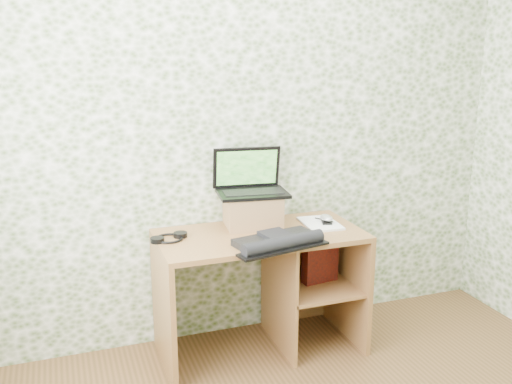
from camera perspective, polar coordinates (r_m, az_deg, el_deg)
name	(u,v)px	position (r m, az deg, el deg)	size (l,w,h in m)	color
wall_back	(243,132)	(3.49, -1.32, 6.00)	(3.50, 3.50, 0.00)	white
desk	(270,272)	(3.48, 1.46, -8.04)	(1.20, 0.60, 0.75)	brown
riser	(253,211)	(3.44, -0.34, -1.86)	(0.32, 0.27, 0.19)	olive
laptop	(250,183)	(3.44, -0.59, 0.92)	(0.44, 0.34, 0.27)	black
keyboard	(279,241)	(3.13, 2.29, -4.94)	(0.55, 0.37, 0.07)	black
headphones	(169,238)	(3.26, -8.69, -4.56)	(0.22, 0.20, 0.03)	black
notepad	(320,223)	(3.52, 6.45, -3.14)	(0.20, 0.29, 0.01)	white
mouse	(326,220)	(3.51, 7.06, -2.76)	(0.07, 0.11, 0.04)	#B8B8BB
pen	(324,220)	(3.55, 6.82, -2.78)	(0.01, 0.01, 0.13)	black
red_box	(320,261)	(3.56, 6.42, -6.85)	(0.23, 0.07, 0.27)	maroon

